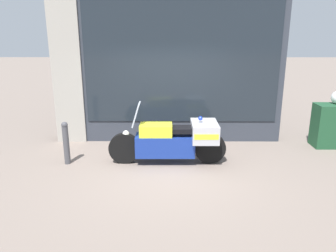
% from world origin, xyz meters
% --- Properties ---
extents(ground_plane, '(60.00, 60.00, 0.00)m').
position_xyz_m(ground_plane, '(0.00, 0.00, 0.00)').
color(ground_plane, gray).
extents(shop_building, '(5.71, 0.55, 4.14)m').
position_xyz_m(shop_building, '(-0.35, 2.00, 2.08)').
color(shop_building, '#333842').
rests_on(shop_building, ground).
extents(window_display, '(4.53, 0.30, 1.91)m').
position_xyz_m(window_display, '(0.29, 2.03, 0.46)').
color(window_display, slate).
rests_on(window_display, ground).
extents(paramedic_motorcycle, '(2.51, 0.81, 1.34)m').
position_xyz_m(paramedic_motorcycle, '(0.17, 0.37, 0.54)').
color(paramedic_motorcycle, black).
rests_on(paramedic_motorcycle, ground).
extents(utility_cabinet, '(0.81, 0.53, 1.06)m').
position_xyz_m(utility_cabinet, '(3.99, 1.46, 0.53)').
color(utility_cabinet, '#1E4C2D').
rests_on(utility_cabinet, ground).
extents(street_bollard, '(0.13, 0.13, 0.93)m').
position_xyz_m(street_bollard, '(-2.17, 0.31, 0.48)').
color(street_bollard, '#47474C').
rests_on(street_bollard, ground).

